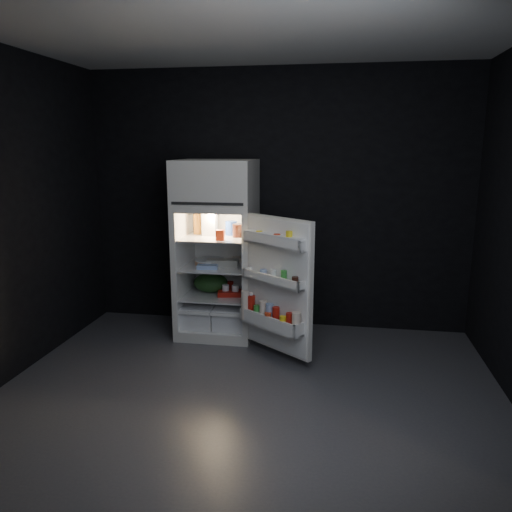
% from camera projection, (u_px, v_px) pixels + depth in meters
% --- Properties ---
extents(floor, '(4.00, 3.40, 0.00)m').
position_uv_depth(floor, '(247.00, 396.00, 3.90)').
color(floor, '#48484C').
rests_on(floor, ground).
extents(ceiling, '(4.00, 3.40, 0.00)m').
position_uv_depth(ceiling, '(246.00, 25.00, 3.32)').
color(ceiling, silver).
rests_on(ceiling, ground).
extents(wall_back, '(4.00, 0.00, 2.70)m').
position_uv_depth(wall_back, '(276.00, 200.00, 5.24)').
color(wall_back, black).
rests_on(wall_back, ground).
extents(wall_front, '(4.00, 0.00, 2.70)m').
position_uv_depth(wall_front, '(168.00, 291.00, 1.97)').
color(wall_front, black).
rests_on(wall_front, ground).
extents(refrigerator, '(0.76, 0.71, 1.78)m').
position_uv_depth(refrigerator, '(218.00, 242.00, 5.05)').
color(refrigerator, white).
rests_on(refrigerator, ground).
extents(fridge_door, '(0.69, 0.58, 1.22)m').
position_uv_depth(fridge_door, '(276.00, 288.00, 4.42)').
color(fridge_door, white).
rests_on(fridge_door, ground).
extents(milk_jug, '(0.14, 0.14, 0.24)m').
position_uv_depth(milk_jug, '(210.00, 223.00, 5.03)').
color(milk_jug, white).
rests_on(milk_jug, refrigerator).
extents(mayo_jar, '(0.15, 0.15, 0.14)m').
position_uv_depth(mayo_jar, '(231.00, 228.00, 5.06)').
color(mayo_jar, '#1D409F').
rests_on(mayo_jar, refrigerator).
extents(jam_jar, '(0.12, 0.12, 0.13)m').
position_uv_depth(jam_jar, '(238.00, 231.00, 4.94)').
color(jam_jar, black).
rests_on(jam_jar, refrigerator).
extents(amber_bottle, '(0.09, 0.09, 0.22)m').
position_uv_depth(amber_bottle, '(197.00, 223.00, 5.11)').
color(amber_bottle, orange).
rests_on(amber_bottle, refrigerator).
extents(small_carton, '(0.08, 0.06, 0.10)m').
position_uv_depth(small_carton, '(220.00, 235.00, 4.78)').
color(small_carton, red).
rests_on(small_carton, refrigerator).
extents(egg_carton, '(0.33, 0.15, 0.07)m').
position_uv_depth(egg_carton, '(222.00, 263.00, 5.01)').
color(egg_carton, gray).
rests_on(egg_carton, refrigerator).
extents(pie, '(0.41, 0.41, 0.04)m').
position_uv_depth(pie, '(210.00, 262.00, 5.11)').
color(pie, tan).
rests_on(pie, refrigerator).
extents(flat_package, '(0.21, 0.12, 0.04)m').
position_uv_depth(flat_package, '(207.00, 267.00, 4.91)').
color(flat_package, '#849ECD').
rests_on(flat_package, refrigerator).
extents(wrapped_pkg, '(0.15, 0.14, 0.05)m').
position_uv_depth(wrapped_pkg, '(239.00, 259.00, 5.21)').
color(wrapped_pkg, beige).
rests_on(wrapped_pkg, refrigerator).
extents(produce_bag, '(0.41, 0.37, 0.20)m').
position_uv_depth(produce_bag, '(211.00, 283.00, 5.17)').
color(produce_bag, '#193815').
rests_on(produce_bag, refrigerator).
extents(yogurt_tray, '(0.30, 0.20, 0.05)m').
position_uv_depth(yogurt_tray, '(231.00, 293.00, 5.06)').
color(yogurt_tray, '#A3170E').
rests_on(yogurt_tray, refrigerator).
extents(small_can_red, '(0.09, 0.09, 0.09)m').
position_uv_depth(small_can_red, '(230.00, 286.00, 5.25)').
color(small_can_red, '#A3170E').
rests_on(small_can_red, refrigerator).
extents(small_can_silver, '(0.08, 0.08, 0.09)m').
position_uv_depth(small_can_silver, '(246.00, 287.00, 5.19)').
color(small_can_silver, silver).
rests_on(small_can_silver, refrigerator).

